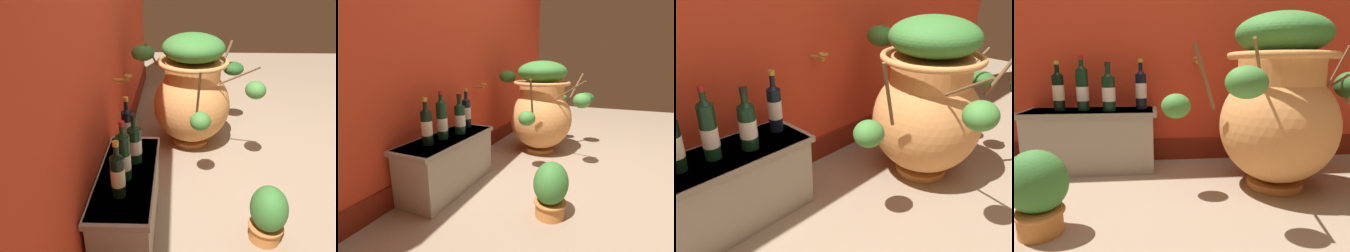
% 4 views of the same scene
% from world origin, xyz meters
% --- Properties ---
extents(ground_plane, '(7.00, 7.00, 0.00)m').
position_xyz_m(ground_plane, '(0.00, 0.00, 0.00)').
color(ground_plane, gray).
extents(back_wall, '(4.40, 0.33, 2.60)m').
position_xyz_m(back_wall, '(0.00, 1.20, 1.29)').
color(back_wall, red).
rests_on(back_wall, ground_plane).
extents(terracotta_urn, '(1.18, 0.99, 0.93)m').
position_xyz_m(terracotta_urn, '(0.48, 0.54, 0.46)').
color(terracotta_urn, '#D68E4C').
rests_on(terracotta_urn, ground_plane).
extents(stone_ledge, '(0.82, 0.31, 0.39)m').
position_xyz_m(stone_ledge, '(-0.58, 0.93, 0.21)').
color(stone_ledge, '#9E9384').
rests_on(stone_ledge, ground_plane).
extents(wine_bottle_left, '(0.07, 0.07, 0.32)m').
position_xyz_m(wine_bottle_left, '(-0.27, 0.97, 0.52)').
color(wine_bottle_left, black).
rests_on(wine_bottle_left, stone_ledge).
extents(wine_bottle_middle, '(0.07, 0.07, 0.33)m').
position_xyz_m(wine_bottle_middle, '(-0.63, 0.93, 0.53)').
color(wine_bottle_middle, black).
rests_on(wine_bottle_middle, stone_ledge).
extents(wine_bottle_right, '(0.08, 0.08, 0.30)m').
position_xyz_m(wine_bottle_right, '(-0.46, 0.90, 0.51)').
color(wine_bottle_right, black).
rests_on(wine_bottle_right, stone_ledge).
extents(wine_bottle_back, '(0.07, 0.07, 0.30)m').
position_xyz_m(wine_bottle_back, '(-0.77, 0.94, 0.51)').
color(wine_bottle_back, black).
rests_on(wine_bottle_back, stone_ledge).
extents(potted_shrub, '(0.24, 0.20, 0.34)m').
position_xyz_m(potted_shrub, '(-0.65, 0.16, 0.18)').
color(potted_shrub, '#CC7F3D').
rests_on(potted_shrub, ground_plane).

